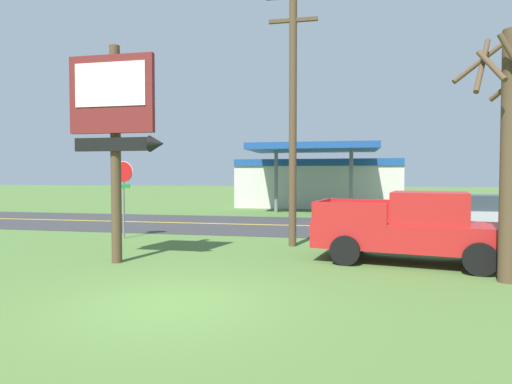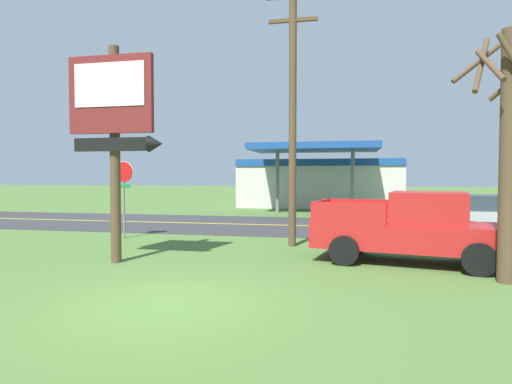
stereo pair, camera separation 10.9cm
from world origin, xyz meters
name	(u,v)px [view 1 (the left image)]	position (x,y,z in m)	size (l,w,h in m)	color
ground_plane	(171,304)	(0.00, 0.00, 0.00)	(180.00, 180.00, 0.00)	#4C7033
road_asphalt	(277,225)	(0.00, 13.00, 0.01)	(140.00, 8.00, 0.02)	#333335
road_centre_line	(277,225)	(0.00, 13.00, 0.02)	(126.00, 0.20, 0.01)	gold
motel_sign	(115,118)	(-2.90, 3.19, 3.95)	(2.70, 0.54, 5.92)	brown
stop_sign	(123,185)	(-5.08, 7.57, 2.03)	(0.80, 0.08, 2.95)	slate
utility_pole	(293,106)	(1.46, 7.08, 4.74)	(1.83, 0.26, 8.90)	brown
bare_tree	(510,143)	(6.80, 3.08, 3.12)	(2.04, 2.03, 6.11)	brown
gas_station	(318,182)	(1.20, 26.07, 1.94)	(12.00, 11.50, 4.40)	beige
pickup_red_parked_on_lawn	(414,228)	(5.05, 4.88, 0.96)	(5.48, 2.96, 1.96)	red
car_silver_mid_lane	(472,215)	(8.19, 11.00, 0.83)	(4.20, 2.00, 1.64)	#A8AAAF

